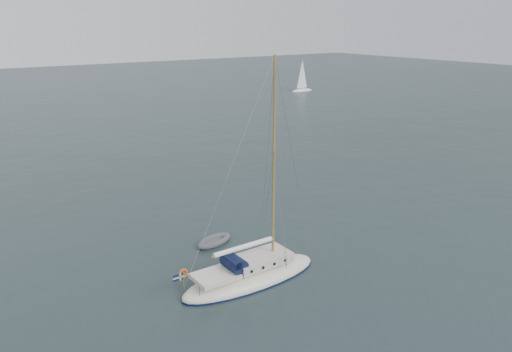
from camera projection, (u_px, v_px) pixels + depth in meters
ground at (260, 254)px, 31.71m from camera, size 300.00×300.00×0.00m
sailboat at (251, 265)px, 28.16m from camera, size 9.18×2.75×13.07m
dinghy at (214, 241)px, 33.11m from camera, size 2.81×1.27×0.40m
distant_yacht_b at (302, 76)px, 103.94m from camera, size 5.45×2.91×7.23m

